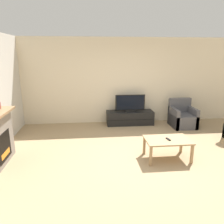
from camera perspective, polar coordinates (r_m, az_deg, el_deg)
ground_plane at (r=4.93m, az=9.00°, el=-11.74°), size 24.00×24.00×0.00m
wall_back at (r=7.11m, az=3.91°, el=8.09°), size 12.00×0.06×2.70m
tv_stand at (r=7.04m, az=4.68°, el=-1.48°), size 1.48×0.51×0.42m
tv at (r=6.92m, az=4.77°, el=2.17°), size 0.94×0.18×0.53m
armchair at (r=7.13m, az=17.86°, el=-1.39°), size 0.70×0.76×0.84m
coffee_table at (r=4.83m, az=14.30°, el=-7.55°), size 0.94×0.62×0.45m
remote at (r=4.79m, az=14.50°, el=-6.89°), size 0.07×0.16×0.02m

